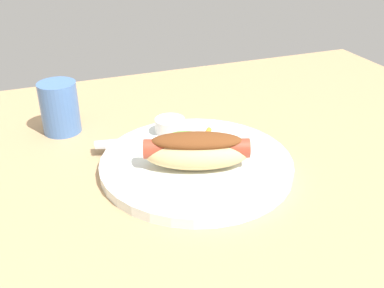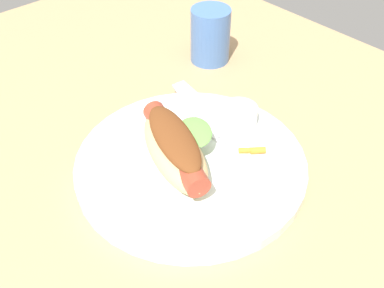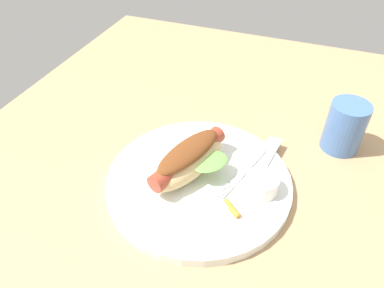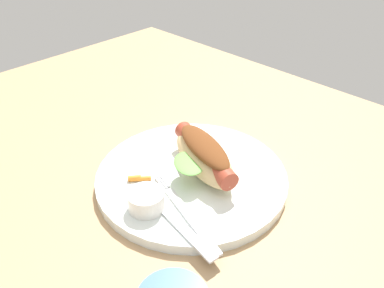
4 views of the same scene
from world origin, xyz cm
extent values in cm
cube|color=tan|center=(0.00, 0.00, -0.90)|extent=(120.00, 90.00, 1.80)
cylinder|color=white|center=(-1.38, 0.10, 0.80)|extent=(29.23, 29.23, 1.60)
ellipsoid|color=#DBB77A|center=(-2.12, -1.99, 3.88)|extent=(16.42, 10.70, 4.57)
cylinder|color=#A33D28|center=(-2.12, -1.99, 4.68)|extent=(15.36, 7.83, 2.86)
ellipsoid|color=brown|center=(-2.12, -1.99, 5.97)|extent=(13.76, 8.54, 2.07)
ellipsoid|color=#6BB74C|center=(-2.29, 1.42, 4.80)|extent=(7.44, 7.08, 0.66)
cylinder|color=white|center=(-2.33, 9.75, 2.94)|extent=(5.03, 5.03, 2.68)
cube|color=silver|center=(-8.44, 7.27, 1.80)|extent=(13.53, 5.18, 0.40)
cube|color=silver|center=(-0.45, 4.36, 1.80)|extent=(3.15, 1.22, 0.40)
cube|color=silver|center=(-0.32, 4.79, 1.80)|extent=(3.15, 1.22, 0.40)
cube|color=silver|center=(-0.19, 5.22, 1.80)|extent=(3.15, 1.22, 0.40)
cube|color=silver|center=(-7.92, 8.99, 1.78)|extent=(14.51, 3.65, 0.36)
cylinder|color=orange|center=(2.76, 6.54, 1.96)|extent=(2.50, 2.72, 0.72)
cylinder|color=orange|center=(3.48, 7.18, 2.03)|extent=(1.87, 2.06, 0.87)
cylinder|color=#4770B2|center=(-18.99, 20.38, 4.55)|extent=(6.55, 6.55, 9.11)
camera|label=1|loc=(-22.74, -54.49, 35.84)|focal=41.82mm
camera|label=2|loc=(29.73, -28.15, 41.55)|focal=42.97mm
camera|label=3|loc=(35.79, 12.89, 42.87)|focal=33.65mm
camera|label=4|loc=(-34.90, 34.25, 39.70)|focal=37.28mm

